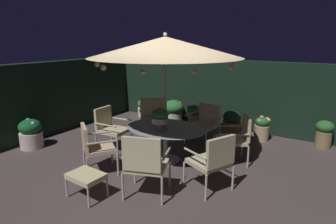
{
  "coord_description": "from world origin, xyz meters",
  "views": [
    {
      "loc": [
        2.61,
        -4.25,
        2.4
      ],
      "look_at": [
        -0.27,
        0.34,
        1.0
      ],
      "focal_mm": 30.37,
      "sensor_mm": 36.0,
      "label": 1
    }
  ],
  "objects_px": {
    "centerpiece_planter": "(160,117)",
    "patio_chair_north": "(236,136)",
    "potted_plant_back_left": "(144,107)",
    "potted_plant_front_corner": "(31,133)",
    "patio_chair_southwest": "(145,162)",
    "potted_plant_right_far": "(324,133)",
    "potted_plant_back_right": "(262,128)",
    "patio_chair_east": "(153,116)",
    "potted_plant_left_far": "(174,110)",
    "potted_plant_right_near": "(232,123)",
    "patio_chair_south": "(94,145)",
    "patio_chair_west": "(213,159)",
    "patio_chair_southeast": "(110,126)",
    "patio_chair_northeast": "(205,121)",
    "patio_dining_table": "(165,133)",
    "ottoman_footrest": "(86,177)",
    "patio_umbrella": "(165,47)",
    "potted_plant_back_center": "(194,116)"
  },
  "relations": [
    {
      "from": "centerpiece_planter",
      "to": "patio_chair_north",
      "type": "xyz_separation_m",
      "value": [
        1.21,
        0.88,
        -0.42
      ]
    },
    {
      "from": "potted_plant_back_left",
      "to": "potted_plant_front_corner",
      "type": "bearing_deg",
      "value": -98.73
    },
    {
      "from": "patio_chair_southwest",
      "to": "potted_plant_right_far",
      "type": "bearing_deg",
      "value": 60.58
    },
    {
      "from": "potted_plant_back_right",
      "to": "patio_chair_east",
      "type": "bearing_deg",
      "value": -151.19
    },
    {
      "from": "potted_plant_back_left",
      "to": "potted_plant_left_far",
      "type": "height_order",
      "value": "potted_plant_left_far"
    },
    {
      "from": "potted_plant_right_near",
      "to": "potted_plant_right_far",
      "type": "height_order",
      "value": "potted_plant_right_far"
    },
    {
      "from": "patio_chair_south",
      "to": "patio_chair_west",
      "type": "bearing_deg",
      "value": 14.78
    },
    {
      "from": "potted_plant_right_far",
      "to": "patio_chair_east",
      "type": "bearing_deg",
      "value": -156.97
    },
    {
      "from": "patio_chair_southwest",
      "to": "potted_plant_back_right",
      "type": "bearing_deg",
      "value": 76.55
    },
    {
      "from": "patio_chair_east",
      "to": "patio_chair_west",
      "type": "xyz_separation_m",
      "value": [
        2.25,
        -1.56,
        -0.02
      ]
    },
    {
      "from": "potted_plant_front_corner",
      "to": "patio_chair_southeast",
      "type": "bearing_deg",
      "value": 29.86
    },
    {
      "from": "patio_chair_southeast",
      "to": "patio_chair_west",
      "type": "xyz_separation_m",
      "value": [
        2.66,
        -0.48,
        0.02
      ]
    },
    {
      "from": "centerpiece_planter",
      "to": "patio_chair_northeast",
      "type": "height_order",
      "value": "centerpiece_planter"
    },
    {
      "from": "patio_chair_southwest",
      "to": "potted_plant_right_near",
      "type": "relative_size",
      "value": 1.66
    },
    {
      "from": "patio_dining_table",
      "to": "ottoman_footrest",
      "type": "bearing_deg",
      "value": -99.29
    },
    {
      "from": "patio_chair_southwest",
      "to": "potted_plant_front_corner",
      "type": "bearing_deg",
      "value": 174.77
    },
    {
      "from": "patio_chair_southeast",
      "to": "potted_plant_left_far",
      "type": "bearing_deg",
      "value": 86.76
    },
    {
      "from": "patio_chair_north",
      "to": "ottoman_footrest",
      "type": "relative_size",
      "value": 1.68
    },
    {
      "from": "patio_chair_south",
      "to": "potted_plant_back_left",
      "type": "relative_size",
      "value": 1.67
    },
    {
      "from": "patio_chair_southwest",
      "to": "potted_plant_back_right",
      "type": "distance_m",
      "value": 3.68
    },
    {
      "from": "patio_umbrella",
      "to": "potted_plant_back_left",
      "type": "distance_m",
      "value": 3.99
    },
    {
      "from": "patio_dining_table",
      "to": "potted_plant_front_corner",
      "type": "distance_m",
      "value": 3.13
    },
    {
      "from": "patio_chair_east",
      "to": "potted_plant_left_far",
      "type": "height_order",
      "value": "patio_chair_east"
    },
    {
      "from": "patio_chair_southwest",
      "to": "ottoman_footrest",
      "type": "height_order",
      "value": "patio_chair_southwest"
    },
    {
      "from": "patio_chair_southeast",
      "to": "potted_plant_back_center",
      "type": "xyz_separation_m",
      "value": [
        0.9,
        2.31,
        -0.17
      ]
    },
    {
      "from": "patio_chair_east",
      "to": "potted_plant_back_right",
      "type": "distance_m",
      "value": 2.65
    },
    {
      "from": "patio_chair_southeast",
      "to": "patio_chair_west",
      "type": "relative_size",
      "value": 0.98
    },
    {
      "from": "centerpiece_planter",
      "to": "potted_plant_back_center",
      "type": "bearing_deg",
      "value": 101.41
    },
    {
      "from": "patio_chair_south",
      "to": "potted_plant_back_center",
      "type": "bearing_deg",
      "value": 84.53
    },
    {
      "from": "patio_chair_east",
      "to": "potted_plant_right_near",
      "type": "distance_m",
      "value": 2.03
    },
    {
      "from": "potted_plant_back_center",
      "to": "patio_chair_west",
      "type": "bearing_deg",
      "value": -57.8
    },
    {
      "from": "potted_plant_back_left",
      "to": "potted_plant_front_corner",
      "type": "height_order",
      "value": "potted_plant_front_corner"
    },
    {
      "from": "centerpiece_planter",
      "to": "potted_plant_back_left",
      "type": "relative_size",
      "value": 0.81
    },
    {
      "from": "potted_plant_front_corner",
      "to": "potted_plant_left_far",
      "type": "xyz_separation_m",
      "value": [
        1.71,
        3.4,
        0.03
      ]
    },
    {
      "from": "potted_plant_back_left",
      "to": "potted_plant_back_center",
      "type": "bearing_deg",
      "value": -8.78
    },
    {
      "from": "potted_plant_back_center",
      "to": "patio_chair_east",
      "type": "bearing_deg",
      "value": -112.08
    },
    {
      "from": "potted_plant_front_corner",
      "to": "patio_chair_west",
      "type": "bearing_deg",
      "value": 5.74
    },
    {
      "from": "patio_chair_northeast",
      "to": "potted_plant_right_near",
      "type": "distance_m",
      "value": 1.0
    },
    {
      "from": "potted_plant_right_far",
      "to": "patio_chair_southwest",
      "type": "bearing_deg",
      "value": -119.42
    },
    {
      "from": "patio_chair_north",
      "to": "potted_plant_back_center",
      "type": "height_order",
      "value": "patio_chair_north"
    },
    {
      "from": "patio_chair_west",
      "to": "patio_dining_table",
      "type": "bearing_deg",
      "value": 155.46
    },
    {
      "from": "centerpiece_planter",
      "to": "ottoman_footrest",
      "type": "height_order",
      "value": "centerpiece_planter"
    },
    {
      "from": "centerpiece_planter",
      "to": "patio_chair_east",
      "type": "height_order",
      "value": "centerpiece_planter"
    },
    {
      "from": "patio_chair_northeast",
      "to": "potted_plant_back_left",
      "type": "height_order",
      "value": "patio_chair_northeast"
    },
    {
      "from": "ottoman_footrest",
      "to": "potted_plant_right_far",
      "type": "bearing_deg",
      "value": 55.86
    },
    {
      "from": "potted_plant_right_far",
      "to": "patio_dining_table",
      "type": "bearing_deg",
      "value": -136.28
    },
    {
      "from": "potted_plant_back_right",
      "to": "patio_dining_table",
      "type": "bearing_deg",
      "value": -120.48
    },
    {
      "from": "patio_chair_northeast",
      "to": "potted_plant_back_center",
      "type": "height_order",
      "value": "patio_chair_northeast"
    },
    {
      "from": "patio_umbrella",
      "to": "patio_chair_northeast",
      "type": "bearing_deg",
      "value": 80.6
    },
    {
      "from": "patio_chair_south",
      "to": "potted_plant_back_center",
      "type": "relative_size",
      "value": 1.39
    }
  ]
}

